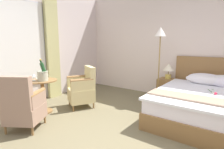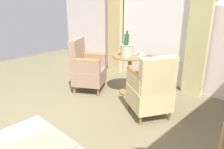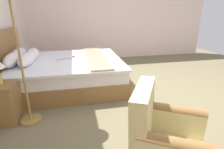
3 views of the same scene
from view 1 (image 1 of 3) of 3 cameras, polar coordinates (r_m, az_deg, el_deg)
The scene contains 14 objects.
ground_plane at distance 2.68m, azimuth 3.91°, elevation -22.74°, with size 7.39×7.39×0.00m, color #6C6347.
wall_headboard_side at distance 4.97m, azimuth 22.45°, elevation 9.48°, with size 6.01×0.12×2.94m.
wall_window_side at distance 4.59m, azimuth -29.76°, elevation 8.80°, with size 0.27×5.81×2.94m.
bed at distance 3.88m, azimuth 29.19°, elevation -8.17°, with size 1.88×2.23×1.14m.
nightstand at distance 4.83m, azimuth 17.63°, elevation -4.54°, with size 0.48×0.43×0.55m.
bedside_lamp at distance 4.73m, azimuth 17.97°, elevation 1.85°, with size 0.28×0.28×0.40m.
floor_lamp_brass at distance 4.37m, azimuth 15.42°, elevation 10.09°, with size 0.28×0.28×1.84m.
side_table_round at distance 3.99m, azimuth -21.69°, elevation -5.43°, with size 0.61×0.61×0.70m.
champagne_bucket at distance 3.83m, azimuth -21.67°, elevation 0.02°, with size 0.22×0.22×0.45m.
wine_glass_near_bucket at distance 4.02m, azimuth -20.53°, elevation 0.10°, with size 0.07×0.07×0.15m.
wine_glass_near_edge at distance 3.94m, azimuth -24.24°, elevation -0.22°, with size 0.08×0.08×0.15m.
snack_plate at distance 4.09m, azimuth -22.05°, elevation -1.16°, with size 0.20×0.20×0.04m.
armchair_by_window at distance 4.11m, azimuth -9.59°, elevation -4.60°, with size 0.73×0.74×0.94m.
armchair_facing_bed at distance 3.32m, azimuth -27.04°, elevation -9.01°, with size 0.73×0.73×0.96m.
Camera 1 is at (1.18, -1.92, 1.45)m, focal length 28.00 mm.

